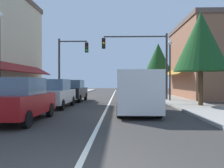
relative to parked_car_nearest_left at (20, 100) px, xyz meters
The scene contains 14 objects.
ground_plane 12.78m from the parked_car_nearest_left, 75.37° to the left, with size 80.00×80.00×0.00m, color #33302D.
sidewalk_left 12.57m from the parked_car_nearest_left, 100.48° to the left, with size 2.60×56.00×0.12m, color gray.
sidewalk_right 15.13m from the parked_car_nearest_left, 54.74° to the left, with size 2.60×56.00×0.12m, color gray.
lane_center_stripe 12.78m from the parked_car_nearest_left, 75.37° to the left, with size 0.14×52.00×0.01m, color silver.
storefront_right_block 19.49m from the parked_car_nearest_left, 48.02° to the left, with size 7.08×10.20×7.43m.
parked_car_nearest_left is the anchor object (origin of this frame).
parked_car_second_left 5.18m from the parked_car_nearest_left, 90.30° to the left, with size 1.83×4.13×1.77m.
parked_car_third_left 10.15m from the parked_car_nearest_left, 89.23° to the left, with size 1.86×4.14×1.77m.
van_in_lane 5.61m from the parked_car_nearest_left, 29.57° to the left, with size 2.01×5.18×2.12m.
traffic_signal_mast_arm 12.80m from the parked_car_nearest_left, 60.75° to the left, with size 5.63×0.50×5.75m.
traffic_signal_left_corner 12.45m from the parked_car_nearest_left, 93.22° to the left, with size 2.82×0.50×5.60m.
street_lamp_right_mid 12.93m from the parked_car_nearest_left, 50.53° to the left, with size 0.36×0.36×4.95m.
tree_right_near 11.33m from the parked_car_nearest_left, 32.36° to the left, with size 3.42×3.42×6.06m.
tree_right_far 23.93m from the parked_car_nearest_left, 67.36° to the left, with size 3.57×3.57×6.71m.
Camera 1 is at (0.77, -3.64, 1.60)m, focal length 37.63 mm.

